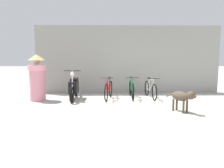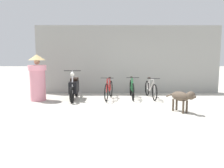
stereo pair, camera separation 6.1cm
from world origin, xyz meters
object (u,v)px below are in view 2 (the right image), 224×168
Objects in this scene: person_in_robes at (38,77)px; bicycle_1 at (132,89)px; bicycle_2 at (151,89)px; motorcycle at (74,88)px; stray_dog at (182,97)px; bicycle_0 at (109,90)px.

bicycle_1 is at bearing -135.81° from person_in_robes.
bicycle_2 is 2.87m from motorcycle.
person_in_robes is (-3.39, -0.47, 0.50)m from bicycle_1.
bicycle_2 is (0.71, -0.03, -0.01)m from bicycle_1.
motorcycle reaches higher than bicycle_1.
bicycle_2 is 2.24m from stray_dog.
motorcycle reaches higher than bicycle_0.
stray_dog is 4.92m from person_in_robes.
bicycle_2 is at bearing 92.88° from motorcycle.
bicycle_0 is 0.89m from bicycle_1.
stray_dog is at bearing 29.29° from bicycle_1.
bicycle_0 is at bearing -88.70° from bicycle_2.
motorcycle is 1.09× the size of person_in_robes.
bicycle_0 is 0.94× the size of bicycle_2.
person_in_robes reaches higher than motorcycle.
bicycle_1 is 2.52m from stray_dog.
bicycle_0 is 2.89m from stray_dog.
bicycle_1 is 1.86× the size of stray_dog.
bicycle_1 is 0.95× the size of motorcycle.
bicycle_1 is 3.46m from person_in_robes.
bicycle_1 is at bearing 176.28° from stray_dog.
person_in_robes reaches higher than bicycle_2.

